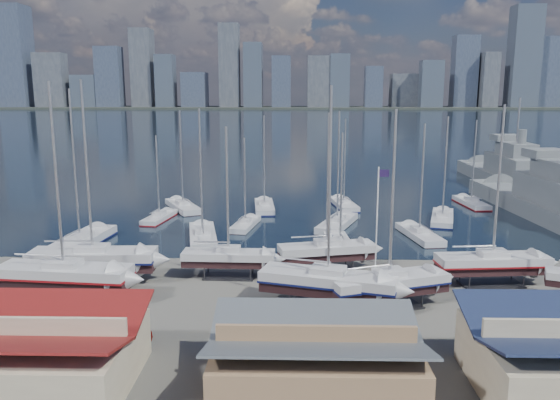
{
  "coord_description": "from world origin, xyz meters",
  "views": [
    {
      "loc": [
        -1.36,
        -55.8,
        17.4
      ],
      "look_at": [
        -2.95,
        8.0,
        4.84
      ],
      "focal_mm": 35.0,
      "sensor_mm": 36.0,
      "label": 1
    }
  ],
  "objects_px": {
    "sailboat_cradle_0": "(93,259)",
    "car_a": "(131,345)",
    "naval_ship_west": "(513,180)",
    "naval_ship_east": "(557,210)",
    "flagpole": "(378,219)"
  },
  "relations": [
    {
      "from": "naval_ship_west",
      "to": "car_a",
      "type": "xyz_separation_m",
      "value": [
        -51.42,
        -66.29,
        -0.95
      ]
    },
    {
      "from": "sailboat_cradle_0",
      "to": "flagpole",
      "type": "bearing_deg",
      "value": -3.42
    },
    {
      "from": "sailboat_cradle_0",
      "to": "naval_ship_west",
      "type": "height_order",
      "value": "sailboat_cradle_0"
    },
    {
      "from": "naval_ship_east",
      "to": "naval_ship_west",
      "type": "distance_m",
      "value": 26.7
    },
    {
      "from": "sailboat_cradle_0",
      "to": "flagpole",
      "type": "distance_m",
      "value": 26.51
    },
    {
      "from": "naval_ship_west",
      "to": "car_a",
      "type": "distance_m",
      "value": 83.9
    },
    {
      "from": "naval_ship_east",
      "to": "flagpole",
      "type": "distance_m",
      "value": 39.06
    },
    {
      "from": "naval_ship_west",
      "to": "naval_ship_east",
      "type": "bearing_deg",
      "value": 171.08
    },
    {
      "from": "naval_ship_east",
      "to": "car_a",
      "type": "relative_size",
      "value": 10.7
    },
    {
      "from": "sailboat_cradle_0",
      "to": "naval_ship_west",
      "type": "relative_size",
      "value": 0.4
    },
    {
      "from": "sailboat_cradle_0",
      "to": "naval_ship_east",
      "type": "distance_m",
      "value": 60.46
    },
    {
      "from": "sailboat_cradle_0",
      "to": "car_a",
      "type": "distance_m",
      "value": 16.39
    },
    {
      "from": "sailboat_cradle_0",
      "to": "car_a",
      "type": "relative_size",
      "value": 4.42
    },
    {
      "from": "car_a",
      "to": "flagpole",
      "type": "distance_m",
      "value": 23.7
    },
    {
      "from": "sailboat_cradle_0",
      "to": "naval_ship_east",
      "type": "relative_size",
      "value": 0.41
    }
  ]
}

